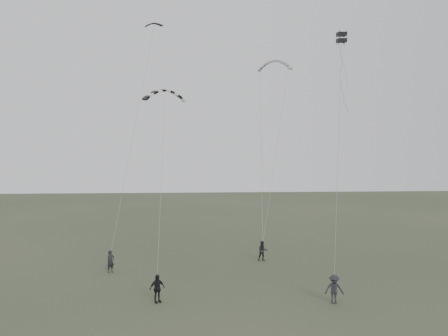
{
  "coord_description": "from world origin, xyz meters",
  "views": [
    {
      "loc": [
        -1.03,
        -27.49,
        8.88
      ],
      "look_at": [
        1.24,
        5.41,
        7.73
      ],
      "focal_mm": 35.0,
      "sensor_mm": 36.0,
      "label": 1
    }
  ],
  "objects": [
    {
      "name": "flyer_far",
      "position": [
        7.19,
        -2.6,
        0.85
      ],
      "size": [
        1.18,
        0.79,
        1.71
      ],
      "primitive_type": "imported",
      "rotation": [
        0.0,
        0.0,
        -0.15
      ],
      "color": "#232327",
      "rests_on": "ground"
    },
    {
      "name": "kite_pale_large",
      "position": [
        6.94,
        15.55,
        17.95
      ],
      "size": [
        3.61,
        2.37,
        1.6
      ],
      "primitive_type": null,
      "rotation": [
        0.21,
        0.0,
        -0.41
      ],
      "color": "#9C9FA1",
      "rests_on": "flyer_right"
    },
    {
      "name": "flyer_left",
      "position": [
        -7.22,
        5.05,
        0.83
      ],
      "size": [
        0.71,
        0.7,
        1.65
      ],
      "primitive_type": "imported",
      "rotation": [
        0.0,
        0.0,
        0.76
      ],
      "color": "black",
      "rests_on": "ground"
    },
    {
      "name": "kite_dark_small",
      "position": [
        -4.59,
        12.11,
        20.4
      ],
      "size": [
        1.65,
        0.94,
        0.64
      ],
      "primitive_type": null,
      "rotation": [
        0.36,
        0.0,
        -0.22
      ],
      "color": "black",
      "rests_on": "flyer_left"
    },
    {
      "name": "flyer_right",
      "position": [
        4.58,
        7.77,
        0.81
      ],
      "size": [
        0.81,
        0.64,
        1.63
      ],
      "primitive_type": "imported",
      "rotation": [
        0.0,
        0.0,
        0.03
      ],
      "color": "black",
      "rests_on": "ground"
    },
    {
      "name": "flyer_center",
      "position": [
        -3.24,
        -1.7,
        0.83
      ],
      "size": [
        1.05,
        0.86,
        1.67
      ],
      "primitive_type": "imported",
      "rotation": [
        0.0,
        0.0,
        0.55
      ],
      "color": "black",
      "rests_on": "ground"
    },
    {
      "name": "ground",
      "position": [
        0.0,
        0.0,
        0.0
      ],
      "size": [
        140.0,
        140.0,
        0.0
      ],
      "primitive_type": "plane",
      "color": "#343F2B",
      "rests_on": "ground"
    },
    {
      "name": "kite_box",
      "position": [
        9.33,
        2.77,
        16.98
      ],
      "size": [
        0.62,
        0.68,
        0.74
      ],
      "primitive_type": null,
      "rotation": [
        0.08,
        0.0,
        0.04
      ],
      "color": "black",
      "rests_on": "flyer_far"
    },
    {
      "name": "kite_striped",
      "position": [
        -3.11,
        4.29,
        13.37
      ],
      "size": [
        3.26,
        2.03,
        1.34
      ],
      "primitive_type": null,
      "rotation": [
        0.18,
        0.0,
        0.36
      ],
      "color": "black",
      "rests_on": "flyer_center"
    }
  ]
}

